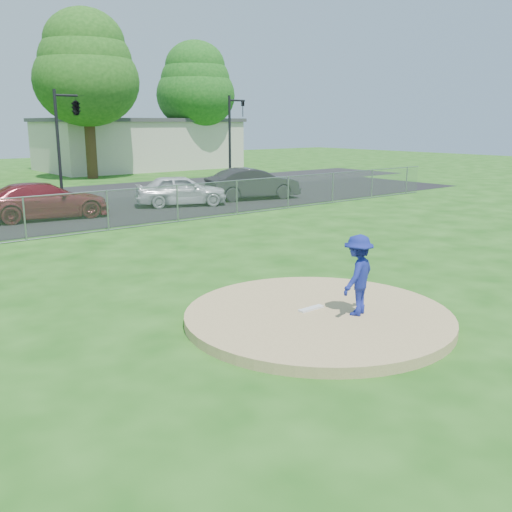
{
  "coord_description": "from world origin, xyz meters",
  "views": [
    {
      "loc": [
        -7.87,
        -7.74,
        3.94
      ],
      "look_at": [
        0.0,
        2.0,
        1.0
      ],
      "focal_mm": 40.0,
      "sensor_mm": 36.0,
      "label": 1
    }
  ],
  "objects": [
    {
      "name": "ground",
      "position": [
        0.0,
        10.0,
        0.0
      ],
      "size": [
        120.0,
        120.0,
        0.0
      ],
      "primitive_type": "plane",
      "color": "#184D10",
      "rests_on": "ground"
    },
    {
      "name": "traffic_signal_center",
      "position": [
        3.97,
        22.0,
        4.61
      ],
      "size": [
        1.42,
        2.48,
        5.6
      ],
      "color": "black",
      "rests_on": "ground"
    },
    {
      "name": "tree_far_right",
      "position": [
        20.0,
        35.0,
        7.06
      ],
      "size": [
        6.72,
        6.72,
        10.74
      ],
      "color": "#352313",
      "rests_on": "ground"
    },
    {
      "name": "commercial_building",
      "position": [
        16.0,
        38.0,
        2.16
      ],
      "size": [
        16.4,
        9.4,
        4.3
      ],
      "color": "beige",
      "rests_on": "ground"
    },
    {
      "name": "traffic_signal_right",
      "position": [
        14.24,
        22.0,
        3.36
      ],
      "size": [
        1.28,
        0.2,
        5.6
      ],
      "color": "black",
      "rests_on": "ground"
    },
    {
      "name": "parked_car_charcoal",
      "position": [
        10.85,
        15.71,
        0.82
      ],
      "size": [
        5.17,
        2.87,
        1.61
      ],
      "primitive_type": "imported",
      "rotation": [
        0.0,
        0.0,
        1.32
      ],
      "color": "#28282B",
      "rests_on": "parking_lot"
    },
    {
      "name": "pitcher",
      "position": [
        0.51,
        -0.56,
        1.01
      ],
      "size": [
        1.18,
        0.91,
        1.61
      ],
      "primitive_type": "imported",
      "rotation": [
        0.0,
        0.0,
        3.48
      ],
      "color": "navy",
      "rests_on": "pitchers_mound"
    },
    {
      "name": "parking_lot",
      "position": [
        0.0,
        16.5,
        0.01
      ],
      "size": [
        50.0,
        8.0,
        0.01
      ],
      "primitive_type": "cube",
      "color": "black",
      "rests_on": "ground"
    },
    {
      "name": "pitchers_mound",
      "position": [
        0.0,
        0.0,
        0.1
      ],
      "size": [
        5.4,
        5.4,
        0.2
      ],
      "primitive_type": "cylinder",
      "color": "tan",
      "rests_on": "ground"
    },
    {
      "name": "tree_right",
      "position": [
        9.0,
        32.0,
        7.65
      ],
      "size": [
        7.28,
        7.28,
        11.63
      ],
      "color": "#3B2715",
      "rests_on": "ground"
    },
    {
      "name": "parked_car_darkred",
      "position": [
        0.13,
        16.18,
        0.77
      ],
      "size": [
        5.45,
        2.82,
        1.51
      ],
      "primitive_type": "imported",
      "rotation": [
        0.0,
        0.0,
        1.43
      ],
      "color": "maroon",
      "rests_on": "parking_lot"
    },
    {
      "name": "chain_link_fence",
      "position": [
        0.0,
        12.0,
        0.75
      ],
      "size": [
        40.0,
        0.06,
        1.5
      ],
      "primitive_type": "cube",
      "color": "gray",
      "rests_on": "ground"
    },
    {
      "name": "pitching_rubber",
      "position": [
        0.0,
        0.2,
        0.22
      ],
      "size": [
        0.6,
        0.15,
        0.04
      ],
      "primitive_type": "cube",
      "color": "white",
      "rests_on": "pitchers_mound"
    },
    {
      "name": "parked_car_pearl",
      "position": [
        6.61,
        15.96,
        0.75
      ],
      "size": [
        4.71,
        3.32,
        1.49
      ],
      "primitive_type": "imported",
      "rotation": [
        0.0,
        0.0,
        1.17
      ],
      "color": "silver",
      "rests_on": "parking_lot"
    }
  ]
}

